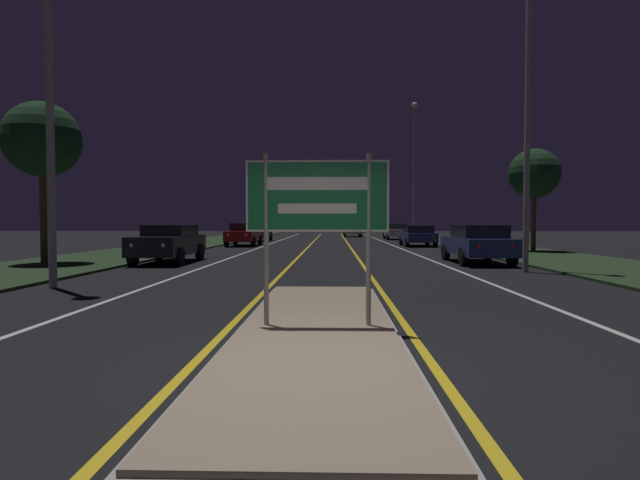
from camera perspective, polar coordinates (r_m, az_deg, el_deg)
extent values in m
plane|color=black|center=(5.37, -0.95, -14.74)|extent=(160.00, 160.00, 0.00)
cube|color=#999993|center=(7.16, -0.31, -10.24)|extent=(2.23, 8.43, 0.05)
cube|color=gray|center=(7.16, -0.31, -10.05)|extent=(2.11, 8.31, 0.10)
cube|color=#23381E|center=(26.99, -19.64, -1.26)|extent=(5.00, 100.00, 0.08)
cube|color=#23381E|center=(26.84, 21.70, -1.31)|extent=(5.00, 100.00, 0.08)
cube|color=gold|center=(30.21, -1.42, -0.87)|extent=(0.12, 70.00, 0.01)
cube|color=gold|center=(30.20, 3.53, -0.87)|extent=(0.12, 70.00, 0.01)
cube|color=silver|center=(30.50, -6.87, -0.85)|extent=(0.12, 70.00, 0.01)
cube|color=silver|center=(30.44, 8.98, -0.87)|extent=(0.12, 70.00, 0.01)
cube|color=silver|center=(31.07, -12.35, -0.83)|extent=(0.10, 70.00, 0.01)
cube|color=silver|center=(30.97, 14.49, -0.86)|extent=(0.10, 70.00, 0.01)
cylinder|color=#9E9E99|center=(7.06, -6.17, 0.07)|extent=(0.07, 0.07, 2.41)
cylinder|color=#9E9E99|center=(7.02, 5.58, 0.06)|extent=(0.07, 0.07, 2.41)
cube|color=#19703D|center=(7.01, -0.31, 5.04)|extent=(2.00, 0.04, 1.00)
cube|color=white|center=(6.99, -0.32, 5.05)|extent=(2.00, 0.00, 1.00)
cube|color=#19703D|center=(6.98, -0.32, 5.05)|extent=(1.94, 0.01, 0.94)
cube|color=white|center=(6.99, -0.32, 6.48)|extent=(1.40, 0.01, 0.18)
cube|color=white|center=(6.97, -0.32, 3.62)|extent=(1.10, 0.01, 0.14)
cylinder|color=#9E9E99|center=(13.64, -28.53, 15.00)|extent=(0.18, 0.18, 9.32)
cylinder|color=#9E9E99|center=(17.06, 22.67, 14.56)|extent=(0.18, 0.18, 10.57)
cylinder|color=#9E9E99|center=(40.40, 10.70, 7.36)|extent=(0.18, 0.18, 10.60)
sphere|color=beige|center=(41.26, 10.76, 14.90)|extent=(0.47, 0.47, 0.47)
cube|color=navy|center=(19.73, 17.45, -0.63)|extent=(1.77, 4.45, 0.63)
cube|color=black|center=(19.45, 17.69, 0.95)|extent=(1.56, 2.31, 0.46)
sphere|color=red|center=(17.46, 17.71, -0.71)|extent=(0.14, 0.14, 0.14)
sphere|color=red|center=(17.80, 21.12, -0.70)|extent=(0.14, 0.14, 0.14)
cylinder|color=black|center=(20.87, 14.16, -1.33)|extent=(0.22, 0.68, 0.68)
cylinder|color=black|center=(21.31, 18.61, -1.30)|extent=(0.22, 0.68, 0.68)
cylinder|color=black|center=(18.19, 16.07, -1.84)|extent=(0.22, 0.68, 0.68)
cylinder|color=black|center=(18.69, 21.11, -1.79)|extent=(0.22, 0.68, 0.68)
cube|color=navy|center=(32.68, 11.09, 0.34)|extent=(1.83, 4.20, 0.57)
cube|color=black|center=(32.42, 11.17, 1.23)|extent=(1.61, 2.18, 0.45)
sphere|color=red|center=(30.53, 10.70, 0.36)|extent=(0.14, 0.14, 0.14)
sphere|color=red|center=(30.74, 12.78, 0.35)|extent=(0.14, 0.14, 0.14)
cylinder|color=black|center=(33.84, 9.27, -0.07)|extent=(0.22, 0.61, 0.61)
cylinder|color=black|center=(34.12, 12.17, -0.07)|extent=(0.22, 0.61, 0.61)
cylinder|color=black|center=(31.27, 9.91, -0.25)|extent=(0.22, 0.61, 0.61)
cylinder|color=black|center=(31.57, 13.05, -0.25)|extent=(0.22, 0.61, 0.61)
cube|color=silver|center=(44.91, 8.66, 0.87)|extent=(1.81, 4.75, 0.61)
cube|color=black|center=(44.62, 8.71, 1.56)|extent=(1.59, 2.47, 0.47)
sphere|color=red|center=(42.50, 8.31, 0.91)|extent=(0.14, 0.14, 0.14)
sphere|color=red|center=(42.65, 9.80, 0.90)|extent=(0.14, 0.14, 0.14)
cylinder|color=black|center=(46.28, 7.37, 0.54)|extent=(0.22, 0.65, 0.65)
cylinder|color=black|center=(46.49, 9.49, 0.53)|extent=(0.22, 0.65, 0.65)
cylinder|color=black|center=(43.35, 7.77, 0.43)|extent=(0.22, 0.65, 0.65)
cylinder|color=black|center=(43.58, 10.03, 0.43)|extent=(0.22, 0.65, 0.65)
cube|color=silver|center=(52.77, 3.73, 1.06)|extent=(1.72, 4.31, 0.59)
cube|color=black|center=(52.50, 3.75, 1.67)|extent=(1.51, 2.24, 0.53)
sphere|color=red|center=(50.62, 3.23, 1.10)|extent=(0.14, 0.14, 0.14)
sphere|color=red|center=(50.66, 4.43, 1.10)|extent=(0.14, 0.14, 0.14)
cylinder|color=black|center=(54.09, 2.81, 0.78)|extent=(0.22, 0.66, 0.66)
cylinder|color=black|center=(54.15, 4.54, 0.77)|extent=(0.22, 0.66, 0.66)
cylinder|color=black|center=(51.41, 2.88, 0.71)|extent=(0.22, 0.66, 0.66)
cylinder|color=black|center=(51.48, 4.70, 0.71)|extent=(0.22, 0.66, 0.66)
cube|color=black|center=(19.85, -16.92, -0.53)|extent=(1.74, 4.38, 0.70)
cube|color=black|center=(20.08, -16.70, 1.08)|extent=(1.53, 2.28, 0.41)
sphere|color=white|center=(18.00, -20.73, -0.56)|extent=(0.14, 0.14, 0.14)
sphere|color=white|center=(17.62, -17.48, -0.57)|extent=(0.14, 0.14, 0.14)
cylinder|color=black|center=(18.88, -20.61, -1.77)|extent=(0.22, 0.66, 0.66)
cylinder|color=black|center=(18.32, -15.78, -1.83)|extent=(0.22, 0.66, 0.66)
cylinder|color=black|center=(21.41, -17.88, -1.30)|extent=(0.22, 0.66, 0.66)
cylinder|color=black|center=(20.92, -13.58, -1.33)|extent=(0.22, 0.66, 0.66)
cube|color=maroon|center=(32.85, -8.68, 0.49)|extent=(1.76, 4.58, 0.64)
cube|color=black|center=(33.11, -8.60, 1.48)|extent=(1.55, 2.38, 0.49)
sphere|color=white|center=(30.73, -10.43, 0.52)|extent=(0.14, 0.14, 0.14)
sphere|color=white|center=(30.52, -8.42, 0.52)|extent=(0.14, 0.14, 0.14)
cylinder|color=black|center=(31.63, -10.63, -0.16)|extent=(0.22, 0.68, 0.68)
cylinder|color=black|center=(31.32, -7.62, -0.17)|extent=(0.22, 0.68, 0.68)
cylinder|color=black|center=(34.41, -9.64, 0.02)|extent=(0.22, 0.68, 0.68)
cylinder|color=black|center=(34.13, -6.87, 0.02)|extent=(0.22, 0.68, 0.68)
cube|color=navy|center=(40.90, -7.06, 0.74)|extent=(1.75, 4.73, 0.59)
cube|color=black|center=(41.17, -7.01, 1.54)|extent=(1.54, 2.46, 0.55)
sphere|color=white|center=(38.67, -8.37, 0.77)|extent=(0.14, 0.14, 0.14)
sphere|color=white|center=(38.50, -6.78, 0.77)|extent=(0.14, 0.14, 0.14)
cylinder|color=black|center=(39.59, -8.57, 0.27)|extent=(0.22, 0.64, 0.64)
cylinder|color=black|center=(39.34, -6.18, 0.27)|extent=(0.22, 0.64, 0.64)
cylinder|color=black|center=(42.48, -7.88, 0.39)|extent=(0.22, 0.64, 0.64)
cylinder|color=black|center=(42.24, -5.65, 0.39)|extent=(0.22, 0.64, 0.64)
cylinder|color=#4C3823|center=(20.45, -29.07, 3.03)|extent=(0.24, 0.24, 3.82)
sphere|color=#19381E|center=(20.66, -29.19, 10.00)|extent=(2.66, 2.66, 2.66)
cylinder|color=#4C3823|center=(27.52, 23.23, 2.34)|extent=(0.24, 0.24, 3.37)
sphere|color=#19381E|center=(27.63, 23.30, 7.00)|extent=(2.50, 2.50, 2.50)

